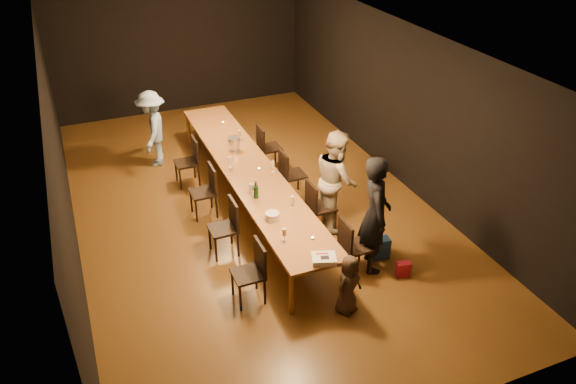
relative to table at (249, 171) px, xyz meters
name	(u,v)px	position (x,y,z in m)	size (l,w,h in m)	color
ground	(250,205)	(0.00, 0.00, -0.70)	(10.00, 10.00, 0.00)	#452A11
room_shell	(246,97)	(0.00, 0.00, 1.38)	(6.04, 10.04, 3.02)	black
table	(249,171)	(0.00, 0.00, 0.00)	(0.90, 6.00, 0.75)	brown
chair_right_0	(356,246)	(0.85, -2.40, -0.24)	(0.42, 0.42, 0.93)	black
chair_right_1	(321,206)	(0.85, -1.20, -0.24)	(0.42, 0.42, 0.93)	black
chair_right_2	(293,174)	(0.85, 0.00, -0.24)	(0.42, 0.42, 0.93)	black
chair_right_3	(270,147)	(0.85, 1.20, -0.24)	(0.42, 0.42, 0.93)	black
chair_left_0	(248,273)	(-0.85, -2.40, -0.24)	(0.42, 0.42, 0.93)	black
chair_left_1	(223,228)	(-0.85, -1.20, -0.24)	(0.42, 0.42, 0.93)	black
chair_left_2	(203,192)	(-0.85, 0.00, -0.24)	(0.42, 0.42, 0.93)	black
chair_left_3	(186,162)	(-0.85, 1.20, -0.24)	(0.42, 0.42, 0.93)	black
woman_birthday	(375,214)	(1.15, -2.38, 0.24)	(0.68, 0.45, 1.87)	black
woman_tan	(336,179)	(1.15, -1.11, 0.16)	(0.84, 0.65, 1.73)	beige
man_blue	(153,129)	(-1.25, 2.26, 0.08)	(1.01, 0.58, 1.56)	#87A6D1
child	(348,284)	(0.34, -3.13, -0.25)	(0.44, 0.29, 0.91)	#402F23
gift_bag_red	(403,269)	(1.46, -2.80, -0.58)	(0.21, 0.12, 0.25)	#C31D3D
gift_bag_blue	(380,248)	(1.39, -2.24, -0.53)	(0.28, 0.18, 0.34)	#24559F
birthday_cake	(324,259)	(0.08, -2.88, 0.09)	(0.40, 0.36, 0.08)	white
plate_stack	(272,216)	(-0.20, -1.67, 0.11)	(0.21, 0.21, 0.12)	silver
champagne_bottle	(256,189)	(-0.21, -0.98, 0.21)	(0.08, 0.08, 0.33)	black
ice_bucket	(234,144)	(0.00, 0.81, 0.17)	(0.22, 0.22, 0.25)	silver
wineglass_0	(284,235)	(-0.24, -2.24, 0.15)	(0.06, 0.06, 0.21)	beige
wineglass_1	(292,202)	(0.21, -1.47, 0.15)	(0.06, 0.06, 0.21)	beige
wineglass_2	(251,189)	(-0.25, -0.87, 0.15)	(0.06, 0.06, 0.21)	silver
wineglass_3	(273,167)	(0.35, -0.27, 0.15)	(0.06, 0.06, 0.21)	beige
wineglass_4	(230,162)	(-0.29, 0.16, 0.15)	(0.06, 0.06, 0.21)	silver
wineglass_5	(240,135)	(0.22, 1.17, 0.15)	(0.06, 0.06, 0.21)	silver
tealight_near	(313,238)	(0.15, -2.36, 0.06)	(0.05, 0.05, 0.03)	#B2B7B2
tealight_mid	(259,169)	(0.15, -0.11, 0.06)	(0.05, 0.05, 0.03)	#B2B7B2
tealight_far	(223,123)	(0.15, 2.05, 0.06)	(0.05, 0.05, 0.03)	#B2B7B2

